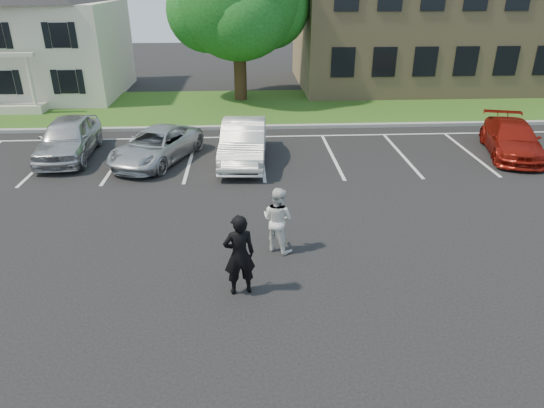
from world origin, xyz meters
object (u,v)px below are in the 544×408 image
object	(u,v)px
car_silver_west	(68,138)
car_silver_minivan	(156,146)
man_black_suit	(239,255)
car_white_sedan	(244,142)
tree	(240,0)
car_red_compact	(512,139)
office_building	(474,17)
house	(26,27)
man_white_shirt	(278,220)

from	to	relation	value
car_silver_west	car_silver_minivan	world-z (taller)	car_silver_west
man_black_suit	car_white_sedan	size ratio (longest dim) A/B	0.41
man_black_suit	car_white_sedan	world-z (taller)	man_black_suit
tree	car_red_compact	distance (m)	15.40
office_building	car_silver_minivan	world-z (taller)	office_building
house	car_red_compact	bearing A→B (deg)	-28.01
house	car_white_sedan	world-z (taller)	house
car_silver_west	car_white_sedan	distance (m)	6.87
man_white_shirt	car_silver_west	distance (m)	10.81
car_silver_minivan	car_silver_west	bearing A→B (deg)	-169.00
office_building	car_silver_west	distance (m)	25.63
car_red_compact	man_black_suit	bearing A→B (deg)	-125.94
man_black_suit	car_red_compact	size ratio (longest dim) A/B	0.43
house	office_building	size ratio (longest dim) A/B	0.46
office_building	car_silver_west	xyz separation A→B (m)	(-21.53, -13.50, -3.38)
office_building	man_black_suit	distance (m)	27.52
car_white_sedan	car_red_compact	distance (m)	10.61
car_white_sedan	house	bearing A→B (deg)	138.21
house	car_white_sedan	distance (m)	17.70
car_silver_west	car_silver_minivan	size ratio (longest dim) A/B	1.02
car_silver_minivan	car_red_compact	distance (m)	13.94
office_building	man_white_shirt	bearing A→B (deg)	-123.28
house	man_black_suit	bearing A→B (deg)	-59.83
man_white_shirt	car_silver_minivan	distance (m)	8.09
house	car_silver_minivan	size ratio (longest dim) A/B	2.31
man_black_suit	man_white_shirt	xyz separation A→B (m)	(0.96, 1.84, -0.10)
man_white_shirt	car_red_compact	size ratio (longest dim) A/B	0.39
office_building	car_silver_minivan	distance (m)	23.23
car_silver_west	man_white_shirt	bearing A→B (deg)	-47.63
tree	man_black_suit	bearing A→B (deg)	-90.20
car_white_sedan	man_black_suit	bearing A→B (deg)	-87.37
man_black_suit	car_silver_west	world-z (taller)	man_black_suit
car_silver_west	car_white_sedan	xyz separation A→B (m)	(6.81, -0.89, -0.01)
tree	car_white_sedan	bearing A→B (deg)	-89.74
car_silver_minivan	car_white_sedan	bearing A→B (deg)	19.21
car_white_sedan	man_white_shirt	bearing A→B (deg)	-79.44
car_silver_west	car_white_sedan	bearing A→B (deg)	-10.20
man_black_suit	car_silver_minivan	world-z (taller)	man_black_suit
office_building	man_white_shirt	size ratio (longest dim) A/B	12.87
man_black_suit	tree	bearing A→B (deg)	-101.92
car_white_sedan	car_red_compact	xyz separation A→B (m)	(10.61, 0.19, -0.12)
office_building	car_silver_minivan	size ratio (longest dim) A/B	5.02
office_building	tree	bearing A→B (deg)	-164.36
man_white_shirt	car_white_sedan	xyz separation A→B (m)	(-0.85, 6.74, -0.10)
car_silver_minivan	car_red_compact	bearing A→B (deg)	22.42
man_white_shirt	car_white_sedan	bearing A→B (deg)	-46.26
office_building	man_white_shirt	xyz separation A→B (m)	(-13.86, -21.13, -3.29)
house	man_black_suit	xyz separation A→B (m)	(12.17, -20.94, -2.86)
car_silver_west	car_white_sedan	size ratio (longest dim) A/B	0.98
house	car_silver_minivan	xyz separation A→B (m)	(8.95, -12.18, -3.21)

